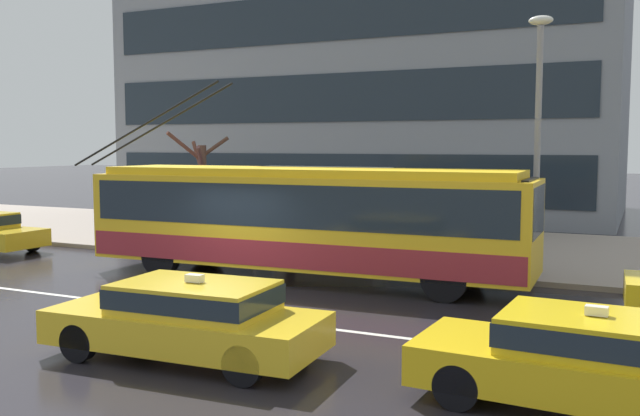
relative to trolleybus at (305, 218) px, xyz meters
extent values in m
plane|color=#252228|center=(-1.15, -2.93, -1.59)|extent=(160.00, 160.00, 0.00)
cube|color=gray|center=(-1.15, 6.60, -1.52)|extent=(80.00, 10.00, 0.14)
cube|color=silver|center=(-1.15, -4.13, -1.58)|extent=(72.00, 0.14, 0.01)
cube|color=yellow|center=(-0.02, 0.00, -0.04)|extent=(11.58, 2.85, 2.26)
cube|color=yellow|center=(-0.02, 0.00, 1.19)|extent=(10.88, 2.58, 0.20)
cube|color=#1E2833|center=(-0.02, 0.00, 0.41)|extent=(11.12, 2.86, 1.04)
cube|color=#9D2932|center=(-0.02, 0.00, -0.76)|extent=(11.46, 2.87, 0.63)
cube|color=#1E2833|center=(5.68, 0.17, 0.41)|extent=(0.19, 2.20, 1.13)
cube|color=black|center=(5.53, 0.17, 0.99)|extent=(0.22, 1.90, 0.28)
cylinder|color=black|center=(-4.77, 0.20, 2.41)|extent=(4.92, 0.21, 2.30)
cylinder|color=black|center=(-4.75, -0.49, 2.41)|extent=(4.92, 0.21, 2.30)
cylinder|color=black|center=(3.86, 1.22, -1.07)|extent=(1.05, 0.33, 1.04)
cylinder|color=black|center=(3.93, -0.98, -1.07)|extent=(1.05, 0.33, 1.04)
cylinder|color=black|center=(-3.73, 0.99, -1.07)|extent=(1.05, 0.33, 1.04)
cylinder|color=black|center=(-3.66, -1.21, -1.07)|extent=(1.05, 0.33, 1.04)
cube|color=yellow|center=(1.20, -6.75, -1.08)|extent=(4.61, 2.04, 0.55)
cube|color=yellow|center=(1.39, -6.74, -0.56)|extent=(2.52, 1.68, 0.48)
cube|color=#1E2833|center=(1.39, -6.74, -0.54)|extent=(2.56, 1.70, 0.31)
cube|color=silver|center=(1.39, -6.74, -0.25)|extent=(0.29, 0.17, 0.12)
cylinder|color=black|center=(-0.24, -7.63, -1.28)|extent=(0.63, 0.23, 0.62)
cylinder|color=black|center=(-0.33, -6.03, -1.28)|extent=(0.63, 0.23, 0.62)
cylinder|color=black|center=(2.74, -7.48, -1.28)|extent=(0.63, 0.23, 0.62)
cylinder|color=black|center=(2.65, -5.88, -1.28)|extent=(0.63, 0.23, 0.62)
cube|color=yellow|center=(7.18, -6.33, -1.08)|extent=(4.37, 2.00, 0.55)
cube|color=yellow|center=(7.35, -6.34, -0.56)|extent=(2.39, 1.65, 0.48)
cube|color=#1E2833|center=(7.35, -6.34, -0.54)|extent=(2.43, 1.67, 0.31)
cube|color=silver|center=(7.35, -6.34, -0.25)|extent=(0.29, 0.17, 0.12)
cylinder|color=black|center=(5.73, -7.05, -1.28)|extent=(0.63, 0.23, 0.62)
cylinder|color=black|center=(5.81, -5.46, -1.28)|extent=(0.63, 0.23, 0.62)
cylinder|color=black|center=(-10.21, 0.47, -1.28)|extent=(0.62, 0.21, 0.62)
cylinder|color=gray|center=(0.79, 2.73, -0.16)|extent=(0.08, 0.08, 2.57)
cylinder|color=gray|center=(-3.13, 2.73, -0.16)|extent=(0.08, 0.08, 2.57)
cylinder|color=gray|center=(0.79, 3.97, -0.16)|extent=(0.08, 0.08, 2.57)
cylinder|color=gray|center=(-3.13, 3.97, -0.16)|extent=(0.08, 0.08, 2.57)
cube|color=#99ADB2|center=(-1.17, 3.97, -0.11)|extent=(3.73, 0.04, 2.05)
cube|color=#B2B2B7|center=(-1.17, 3.35, 1.16)|extent=(4.22, 1.54, 0.08)
cube|color=brown|center=(-1.17, 3.66, -1.00)|extent=(2.75, 0.36, 0.08)
cylinder|color=#585351|center=(2.79, 4.40, -1.05)|extent=(0.14, 0.14, 0.79)
cylinder|color=#585351|center=(2.89, 4.27, -1.05)|extent=(0.14, 0.14, 0.79)
cylinder|color=#494645|center=(2.84, 4.34, -0.37)|extent=(0.51, 0.51, 0.57)
sphere|color=tan|center=(2.84, 4.34, 0.01)|extent=(0.21, 0.21, 0.21)
cone|color=red|center=(2.91, 4.24, 0.30)|extent=(1.35, 1.35, 0.26)
cylinder|color=#333333|center=(2.91, 4.24, -0.20)|extent=(0.02, 0.02, 0.73)
cylinder|color=#1F2445|center=(-2.43, 3.91, -1.02)|extent=(0.14, 0.14, 0.86)
cylinder|color=#1F2445|center=(-2.53, 3.79, -1.02)|extent=(0.14, 0.14, 0.86)
cylinder|color=#423F30|center=(-2.48, 3.85, -0.27)|extent=(0.51, 0.51, 0.64)
sphere|color=#DB9E8B|center=(-2.48, 3.85, 0.16)|extent=(0.23, 0.23, 0.23)
cone|color=red|center=(-2.55, 3.76, 0.46)|extent=(1.42, 1.42, 0.28)
cylinder|color=#333333|center=(-2.55, 3.76, -0.08)|extent=(0.02, 0.02, 0.79)
cylinder|color=black|center=(3.65, 2.32, -1.04)|extent=(0.14, 0.14, 0.82)
cylinder|color=black|center=(3.57, 2.18, -1.04)|extent=(0.14, 0.14, 0.82)
cylinder|color=#4B5950|center=(3.61, 2.25, -0.31)|extent=(0.49, 0.49, 0.63)
sphere|color=#C8B385|center=(3.61, 2.25, 0.11)|extent=(0.21, 0.21, 0.21)
cone|color=#3256A4|center=(3.54, 2.15, 0.39)|extent=(1.19, 1.19, 0.26)
cylinder|color=#333333|center=(3.54, 2.15, -0.12)|extent=(0.02, 0.02, 0.77)
cylinder|color=gray|center=(5.33, 2.52, 1.70)|extent=(0.16, 0.16, 6.30)
ellipsoid|color=silver|center=(5.33, 2.52, 4.97)|extent=(0.60, 0.32, 0.24)
cylinder|color=brown|center=(-5.76, 3.75, 0.21)|extent=(0.28, 0.28, 3.31)
cylinder|color=brown|center=(-6.09, 3.96, 1.46)|extent=(0.81, 0.58, 1.10)
cylinder|color=#4D352B|center=(-5.36, 3.93, 1.81)|extent=(0.93, 0.50, 0.72)
cylinder|color=#533435|center=(-5.60, 3.41, 1.44)|extent=(0.47, 0.82, 0.82)
cylinder|color=brown|center=(-6.04, 3.18, 1.81)|extent=(0.70, 1.27, 1.03)
cube|color=#1E2833|center=(-5.41, 12.96, 0.40)|extent=(23.14, 0.06, 2.16)
cube|color=#1E2833|center=(-5.41, 12.96, 4.01)|extent=(23.14, 0.06, 2.16)
cube|color=#1E2833|center=(-5.41, 12.96, 7.62)|extent=(23.14, 0.06, 2.16)
camera|label=1|loc=(7.86, -15.75, 1.87)|focal=38.85mm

